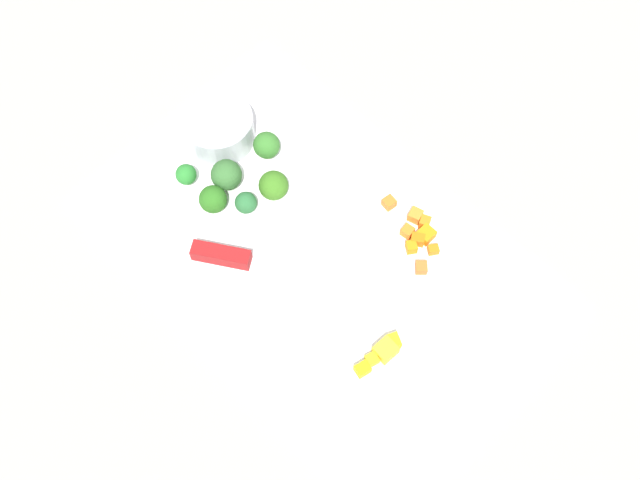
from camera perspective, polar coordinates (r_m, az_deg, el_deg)
The scene contains 23 objects.
ground_plane at distance 0.97m, azimuth -0.00°, elevation -0.56°, with size 4.00×4.00×0.00m, color gray.
cutting_board at distance 0.96m, azimuth -0.00°, elevation -0.41°, with size 0.55×0.34×0.01m, color white.
prep_bowl at distance 1.02m, azimuth -7.41°, elevation 8.09°, with size 0.09×0.09×0.04m, color silver.
chef_knife at distance 0.94m, azimuth -3.61°, elevation -1.87°, with size 0.28×0.19×0.02m.
carrot_dice_0 at distance 0.96m, azimuth 6.38°, elevation 0.62°, with size 0.01×0.01×0.01m, color orange.
carrot_dice_1 at distance 0.96m, azimuth 8.23°, elevation -0.70°, with size 0.01×0.01×0.01m, color orange.
carrot_dice_2 at distance 0.97m, azimuth 7.63°, elevation 1.29°, with size 0.01×0.01×0.01m, color orange.
carrot_dice_3 at distance 0.96m, azimuth 7.11°, elevation 0.04°, with size 0.02×0.01×0.01m, color orange.
carrot_dice_4 at distance 0.97m, azimuth 6.95°, elevation 1.78°, with size 0.02×0.02×0.01m, color orange.
carrot_dice_5 at distance 0.98m, azimuth 5.05°, elevation 2.71°, with size 0.01×0.01×0.01m, color orange.
carrot_dice_6 at distance 0.96m, azimuth 7.71°, elevation 0.39°, with size 0.02×0.02×0.01m, color orange.
carrot_dice_7 at distance 0.95m, azimuth 6.66°, elevation -0.52°, with size 0.01×0.01×0.01m, color orange.
carrot_dice_8 at distance 0.95m, azimuth 7.37°, elevation -2.00°, with size 0.01×0.01×0.01m, color orange.
pepper_dice_0 at distance 0.90m, azimuth 3.80°, elevation -8.65°, with size 0.01×0.01×0.01m, color yellow.
pepper_dice_1 at distance 0.90m, azimuth 3.11°, elevation -9.36°, with size 0.02×0.01×0.01m, color yellow.
pepper_dice_2 at distance 0.90m, azimuth 4.80°, elevation -7.98°, with size 0.02×0.02×0.02m, color yellow.
pepper_dice_3 at distance 0.91m, azimuth 5.40°, elevation -7.35°, with size 0.01×0.02×0.01m, color yellow.
broccoli_floret_0 at distance 1.00m, azimuth -3.91°, elevation 6.87°, with size 0.03×0.03×0.04m.
broccoli_floret_1 at distance 1.00m, azimuth -9.71°, elevation 4.71°, with size 0.03×0.03×0.03m.
broccoli_floret_2 at distance 0.97m, azimuth -5.41°, elevation 2.71°, with size 0.03×0.03×0.03m.
broccoli_floret_3 at distance 0.97m, azimuth -7.78°, elevation 2.94°, with size 0.03×0.03×0.04m.
broccoli_floret_4 at distance 0.98m, azimuth -6.82°, elevation 4.71°, with size 0.04×0.04×0.04m.
broccoli_floret_5 at distance 0.97m, azimuth -3.40°, elevation 3.97°, with size 0.04×0.04×0.04m.
Camera 1 is at (0.29, -0.29, 0.88)m, focal length 44.02 mm.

